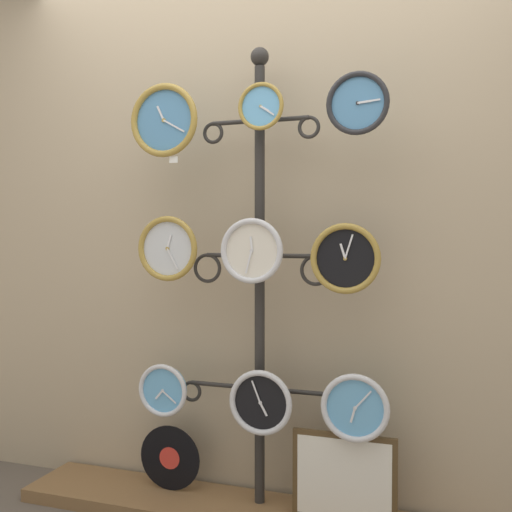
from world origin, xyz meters
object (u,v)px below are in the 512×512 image
at_px(clock_top_center, 261,107).
at_px(picture_frame, 344,478).
at_px(clock_bottom_left, 163,390).
at_px(clock_top_right, 358,103).
at_px(clock_middle_left, 168,249).
at_px(vinyl_record, 170,458).
at_px(clock_middle_right, 345,258).
at_px(clock_middle_center, 252,251).
at_px(clock_top_left, 164,120).
at_px(clock_bottom_center, 261,402).
at_px(display_stand, 260,347).
at_px(clock_bottom_right, 355,408).

bearing_deg(clock_top_center, picture_frame, 3.51).
bearing_deg(clock_bottom_left, clock_top_right, -1.40).
bearing_deg(clock_middle_left, vinyl_record, 114.57).
bearing_deg(clock_middle_right, clock_middle_center, -177.28).
bearing_deg(clock_top_left, clock_bottom_center, 0.32).
relative_size(display_stand, clock_middle_left, 7.07).
bearing_deg(clock_bottom_right, clock_bottom_left, 179.21).
distance_m(clock_top_center, clock_bottom_right, 1.30).
xyz_separation_m(clock_top_right, picture_frame, (-0.05, 0.04, -1.52)).
bearing_deg(clock_top_left, clock_middle_right, 1.73).
height_order(clock_bottom_left, clock_bottom_center, clock_bottom_center).
relative_size(display_stand, vinyl_record, 6.82).
height_order(clock_top_right, clock_bottom_left, clock_top_right).
height_order(clock_top_center, vinyl_record, clock_top_center).
xyz_separation_m(clock_bottom_left, clock_bottom_right, (0.87, -0.01, 0.01)).
relative_size(clock_top_right, clock_bottom_right, 0.90).
distance_m(clock_top_right, clock_middle_center, 0.74).
xyz_separation_m(clock_top_left, clock_middle_center, (0.41, 0.01, -0.57)).
height_order(clock_top_center, clock_bottom_center, clock_top_center).
height_order(clock_middle_right, clock_bottom_left, clock_middle_right).
bearing_deg(picture_frame, clock_top_left, -177.23).
distance_m(clock_middle_left, picture_frame, 1.23).
bearing_deg(clock_top_left, clock_top_center, 2.17).
relative_size(vinyl_record, picture_frame, 0.70).
bearing_deg(clock_bottom_right, clock_bottom_center, -179.29).
height_order(display_stand, clock_bottom_right, display_stand).
bearing_deg(clock_middle_left, clock_top_right, -1.55).
bearing_deg(clock_bottom_center, clock_top_left, -179.68).
xyz_separation_m(display_stand, clock_bottom_center, (0.04, -0.11, -0.22)).
height_order(display_stand, clock_top_center, display_stand).
distance_m(clock_top_right, clock_middle_right, 0.62).
height_order(clock_top_left, clock_bottom_right, clock_top_left).
bearing_deg(clock_middle_center, clock_middle_left, 177.77).
bearing_deg(vinyl_record, clock_bottom_left, -86.47).
distance_m(display_stand, clock_middle_center, 0.44).
xyz_separation_m(clock_top_right, clock_middle_center, (-0.45, 0.01, -0.59)).
bearing_deg(clock_bottom_left, display_stand, 11.66).
bearing_deg(clock_top_center, display_stand, 112.22).
bearing_deg(clock_middle_left, clock_middle_center, -2.23).
relative_size(clock_top_center, vinyl_record, 0.67).
distance_m(clock_top_left, picture_frame, 1.71).
distance_m(clock_top_right, clock_bottom_right, 1.22).
distance_m(clock_bottom_left, clock_bottom_center, 0.47).
distance_m(clock_top_center, vinyl_record, 1.65).
distance_m(display_stand, clock_bottom_center, 0.24).
bearing_deg(clock_top_right, clock_bottom_center, 179.39).
bearing_deg(picture_frame, clock_bottom_center, -174.11).
bearing_deg(clock_middle_center, picture_frame, 4.85).
xyz_separation_m(clock_top_center, picture_frame, (0.35, 0.02, -1.54)).
distance_m(clock_middle_left, clock_bottom_right, 1.06).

